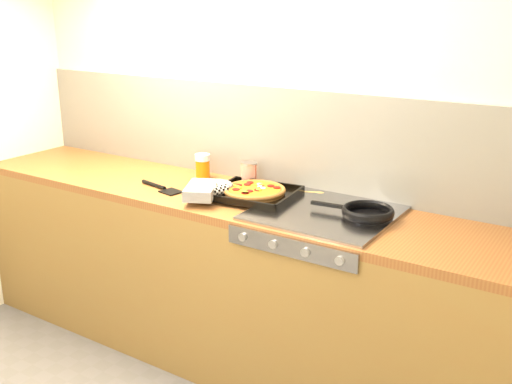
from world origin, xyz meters
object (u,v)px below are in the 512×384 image
Objects in this scene: frying_pan at (367,213)px; juice_glass at (203,166)px; pizza_on_tray at (240,191)px; tomato_can at (249,174)px.

juice_glass reaches higher than frying_pan.
pizza_on_tray is 3.86× the size of juice_glass.
frying_pan is 3.16× the size of tomato_can.
pizza_on_tray is at bearing -26.83° from juice_glass.
pizza_on_tray is 0.23m from tomato_can.
tomato_can reaches higher than pizza_on_tray.
juice_glass reaches higher than tomato_can.
pizza_on_tray is 0.63m from frying_pan.
frying_pan is 1.00m from juice_glass.
pizza_on_tray is at bearing -66.74° from tomato_can.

